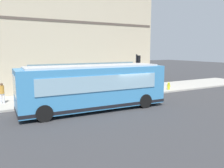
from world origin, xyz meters
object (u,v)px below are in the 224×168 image
fire_hydrant (169,86)px  city_bus_nearside (94,88)px  traffic_light_near_corner (138,66)px  pedestrian_near_building_entrance (2,92)px  pedestrian_by_light_pole (158,76)px

fire_hydrant → city_bus_nearside: bearing=107.6°
city_bus_nearside → fire_hydrant: bearing=-72.4°
traffic_light_near_corner → city_bus_nearside: bearing=116.3°
fire_hydrant → pedestrian_near_building_entrance: pedestrian_near_building_entrance is taller
fire_hydrant → pedestrian_near_building_entrance: 15.13m
city_bus_nearside → pedestrian_by_light_pole: bearing=-61.3°
city_bus_nearside → traffic_light_near_corner: traffic_light_near_corner is taller
traffic_light_near_corner → fire_hydrant: size_ratio=4.80×
city_bus_nearside → traffic_light_near_corner: (2.74, -5.55, 1.08)m
fire_hydrant → pedestrian_by_light_pole: bearing=-19.7°
fire_hydrant → pedestrian_near_building_entrance: bearing=84.7°
traffic_light_near_corner → pedestrian_near_building_entrance: size_ratio=2.30×
city_bus_nearside → traffic_light_near_corner: 6.29m
fire_hydrant → pedestrian_near_building_entrance: size_ratio=0.48×
city_bus_nearside → pedestrian_near_building_entrance: size_ratio=6.55×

